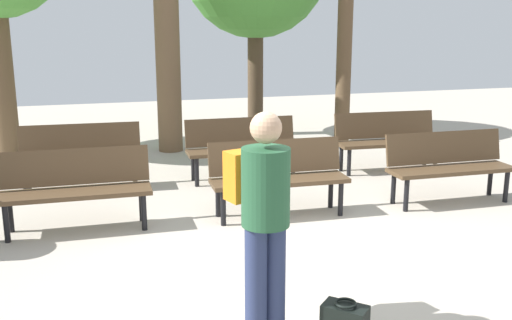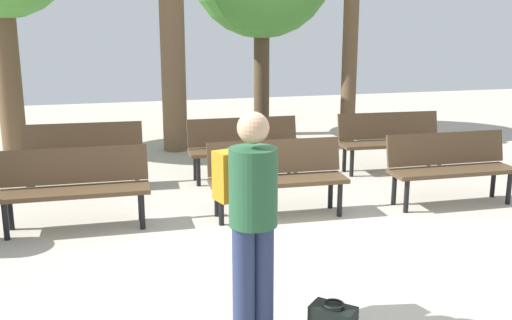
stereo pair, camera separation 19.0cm
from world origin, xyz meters
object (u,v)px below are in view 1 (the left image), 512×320
bench_r0_c0 (76,185)px  bench_r0_c1 (278,173)px  bench_r1_c2 (387,137)px  visitor_with_backpack (263,212)px  tree_0 (167,47)px  bench_r0_c2 (448,162)px  tree_1 (344,67)px  bench_r1_c0 (80,153)px  bench_r1_c1 (242,145)px

bench_r0_c0 → bench_r0_c1: (2.27, -0.15, 0.00)m
bench_r0_c1 → bench_r1_c2: size_ratio=0.99×
bench_r0_c0 → visitor_with_backpack: visitor_with_backpack is taller
bench_r1_c2 → bench_r0_c0: bearing=-159.1°
bench_r0_c0 → tree_0: tree_0 is taller
bench_r0_c2 → bench_r1_c2: 1.68m
tree_1 → bench_r0_c2: bearing=-93.1°
bench_r1_c0 → bench_r1_c1: 2.23m
bench_r0_c2 → tree_1: (0.19, 3.59, 0.91)m
bench_r0_c0 → tree_1: (4.68, 3.32, 0.91)m
bench_r0_c0 → bench_r1_c1: bearing=34.8°
bench_r1_c1 → visitor_with_backpack: size_ratio=0.98×
bench_r0_c0 → bench_r1_c0: 1.64m
bench_r0_c0 → visitor_with_backpack: bearing=-63.2°
bench_r0_c2 → bench_r0_c1: bearing=178.1°
tree_1 → visitor_with_backpack: (-3.39, -6.03, -0.48)m
bench_r1_c1 → visitor_with_backpack: visitor_with_backpack is taller
bench_r0_c1 → tree_0: bearing=102.5°
bench_r0_c1 → visitor_with_backpack: bearing=-108.5°
bench_r1_c2 → visitor_with_backpack: bearing=-124.7°
bench_r0_c0 → tree_1: bearing=36.7°
bench_r0_c2 → tree_0: 5.09m
bench_r0_c0 → tree_0: bearing=68.2°
visitor_with_backpack → bench_r1_c0: bearing=-90.6°
visitor_with_backpack → tree_1: bearing=-135.7°
bench_r0_c0 → bench_r1_c1: 2.74m
tree_0 → visitor_with_backpack: (-0.29, -6.42, -0.86)m
bench_r1_c0 → bench_r1_c1: size_ratio=1.01×
bench_r1_c1 → visitor_with_backpack: 4.36m
bench_r1_c0 → tree_0: bearing=56.9°
tree_0 → visitor_with_backpack: 6.48m
bench_r0_c0 → bench_r1_c2: same height
bench_r0_c1 → tree_1: bearing=57.6°
bench_r1_c0 → bench_r1_c2: size_ratio=1.00×
tree_0 → bench_r0_c1: bearing=-79.9°
bench_r1_c0 → tree_0: size_ratio=0.45×
bench_r0_c2 → bench_r1_c0: same height
bench_r0_c0 → bench_r0_c1: bearing=-2.4°
bench_r0_c2 → bench_r1_c1: bearing=142.3°
bench_r0_c1 → tree_0: size_ratio=0.45×
bench_r1_c1 → bench_r1_c2: size_ratio=0.99×
bench_r0_c2 → visitor_with_backpack: size_ratio=0.98×
bench_r1_c1 → tree_1: 3.13m
bench_r0_c0 → bench_r1_c0: bearing=89.1°
bench_r0_c0 → bench_r0_c1: same height
bench_r1_c0 → bench_r1_c1: same height
bench_r0_c2 → tree_0: (-2.90, 3.98, 1.29)m
bench_r0_c2 → tree_0: tree_0 is taller
bench_r0_c0 → bench_r1_c2: bearing=18.5°
bench_r0_c1 → bench_r0_c2: same height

